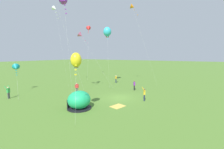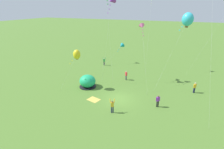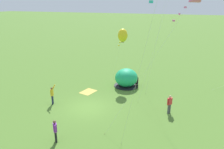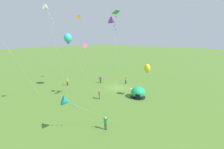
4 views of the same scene
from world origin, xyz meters
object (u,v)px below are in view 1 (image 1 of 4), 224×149
kite_purple (64,0)px  person_strolling (77,87)px  kite_cyan (107,32)px  kite_yellow (76,60)px  person_far_back (116,78)px  kite_pink (81,35)px  popup_tent (79,100)px  kite_white (55,9)px  person_center_field (8,92)px  kite_orange (133,7)px  kite_red (88,29)px  kite_teal (16,68)px  person_arms_raised (144,94)px  person_with_toddler (134,85)px

kite_purple → person_strolling: bearing=15.7°
kite_cyan → kite_yellow: kite_cyan is taller
person_far_back → kite_pink: size_ratio=0.17×
person_strolling → kite_yellow: (-6.15, -6.21, 4.74)m
popup_tent → kite_yellow: size_ratio=0.43×
popup_tent → kite_white: bearing=60.5°
person_center_field → popup_tent: bearing=-78.3°
person_far_back → kite_orange: (-0.56, -4.03, 14.59)m
kite_cyan → kite_pink: bearing=171.9°
person_far_back → kite_red: size_ratio=0.12×
kite_teal → kite_yellow: (-1.67, -15.74, 1.62)m
person_center_field → kite_pink: 13.87m
kite_orange → kite_red: 16.63m
popup_tent → person_arms_raised: popup_tent is taller
kite_white → kite_purple: size_ratio=1.08×
kite_pink → person_arms_raised: bearing=-91.9°
popup_tent → kite_pink: bearing=41.1°
kite_yellow → kite_red: size_ratio=0.45×
kite_cyan → person_with_toddler: bearing=-106.5°
person_far_back → person_arms_raised: bearing=-133.8°
kite_red → person_center_field: bearing=-168.4°
person_arms_raised → kite_teal: kite_teal is taller
person_strolling → person_center_field: bearing=140.2°
kite_cyan → kite_pink: size_ratio=1.17×
person_strolling → person_arms_raised: (1.79, -10.80, 0.03)m
kite_white → kite_red: (13.83, 3.62, -1.40)m
person_center_field → kite_orange: (18.30, -10.87, 14.56)m
kite_orange → kite_pink: (-8.74, 5.64, -5.98)m
kite_purple → kite_pink: bearing=19.0°
person_center_field → person_strolling: bearing=-39.8°
person_far_back → kite_cyan: 10.32m
kite_purple → kite_teal: kite_purple is taller
popup_tent → kite_red: size_ratio=0.20×
person_arms_raised → kite_white: size_ratio=0.12×
person_center_field → kite_white: (9.57, 1.20, 13.92)m
person_strolling → person_with_toddler: bearing=-46.1°
person_center_field → kite_yellow: bearing=-84.3°
person_far_back → kite_cyan: kite_cyan is taller
kite_teal → person_center_field: bearing=-130.6°
person_far_back → kite_yellow: 19.06m
person_strolling → kite_yellow: bearing=-134.7°
popup_tent → person_strolling: size_ratio=1.63×
kite_pink → popup_tent: bearing=-138.9°
kite_orange → kite_yellow: 19.76m
person_center_field → kite_purple: (4.78, -6.87, 12.55)m
person_with_toddler → kite_purple: kite_purple is taller
kite_orange → kite_pink: bearing=147.2°
popup_tent → kite_purple: size_ratio=0.20×
popup_tent → kite_pink: 12.81m
person_arms_raised → kite_white: 22.87m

